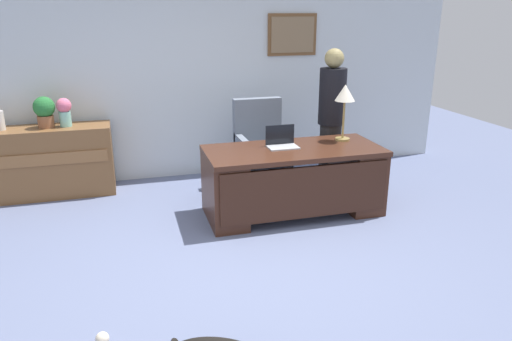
# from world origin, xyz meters

# --- Properties ---
(ground_plane) EXTENTS (12.00, 12.00, 0.00)m
(ground_plane) POSITION_xyz_m (0.00, 0.00, 0.00)
(ground_plane) COLOR slate
(back_wall) EXTENTS (7.00, 0.16, 2.70)m
(back_wall) POSITION_xyz_m (0.01, 2.60, 1.35)
(back_wall) COLOR silver
(back_wall) RESTS_ON ground_plane
(desk) EXTENTS (1.88, 0.83, 0.73)m
(desk) POSITION_xyz_m (0.72, 0.92, 0.40)
(desk) COLOR #422316
(desk) RESTS_ON ground_plane
(credenza) EXTENTS (1.56, 0.50, 0.83)m
(credenza) POSITION_xyz_m (-1.93, 2.25, 0.42)
(credenza) COLOR brown
(credenza) RESTS_ON ground_plane
(armchair) EXTENTS (0.60, 0.59, 1.10)m
(armchair) POSITION_xyz_m (0.61, 1.82, 0.49)
(armchair) COLOR slate
(armchair) RESTS_ON ground_plane
(person_standing) EXTENTS (0.32, 0.32, 1.71)m
(person_standing) POSITION_xyz_m (1.43, 1.58, 0.88)
(person_standing) COLOR #262323
(person_standing) RESTS_ON ground_plane
(laptop) EXTENTS (0.32, 0.22, 0.22)m
(laptop) POSITION_xyz_m (0.62, 1.05, 0.79)
(laptop) COLOR #B2B5BA
(laptop) RESTS_ON desk
(desk_lamp) EXTENTS (0.22, 0.22, 0.62)m
(desk_lamp) POSITION_xyz_m (1.37, 1.12, 1.23)
(desk_lamp) COLOR #9E8447
(desk_lamp) RESTS_ON desk
(vase_with_flowers) EXTENTS (0.17, 0.17, 0.33)m
(vase_with_flowers) POSITION_xyz_m (-1.64, 2.25, 1.01)
(vase_with_flowers) COLOR #86C9B9
(vase_with_flowers) RESTS_ON credenza
(potted_plant) EXTENTS (0.24, 0.24, 0.36)m
(potted_plant) POSITION_xyz_m (-1.85, 2.25, 1.03)
(potted_plant) COLOR brown
(potted_plant) RESTS_ON credenza
(dog_toy_ball) EXTENTS (0.09, 0.09, 0.09)m
(dog_toy_ball) POSITION_xyz_m (-1.25, -0.79, 0.05)
(dog_toy_ball) COLOR beige
(dog_toy_ball) RESTS_ON ground_plane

